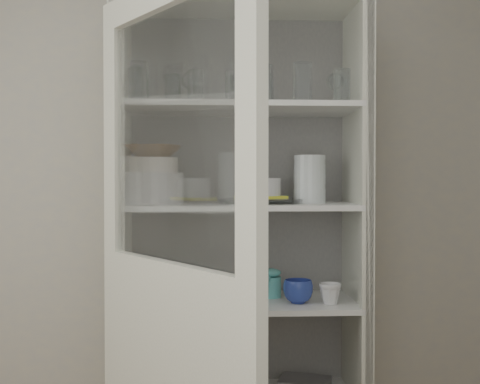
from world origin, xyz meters
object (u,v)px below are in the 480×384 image
(cupboard_door, at_px, (171,334))
(grey_bowl_stack, at_px, (310,179))
(goblet_0, at_px, (191,89))
(glass_platter, at_px, (261,201))
(teal_jar, at_px, (271,285))
(white_ramekin, at_px, (261,187))
(mug_white, at_px, (330,294))
(cream_bowl, at_px, (154,165))
(white_canister, at_px, (167,282))
(goblet_1, at_px, (241,90))
(mug_teal, at_px, (259,287))
(goblet_2, at_px, (238,91))
(yellow_trivet, at_px, (261,197))
(mug_blue, at_px, (298,291))
(measuring_cups, at_px, (202,298))
(plate_stack_back, at_px, (161,189))
(terracotta_bowl, at_px, (154,151))
(pantry_cabinet, at_px, (239,278))
(plate_stack_front, at_px, (154,188))
(goblet_3, at_px, (335,89))

(cupboard_door, relative_size, grey_bowl_stack, 10.00)
(goblet_0, height_order, glass_platter, goblet_0)
(glass_platter, bearing_deg, teal_jar, 42.70)
(white_ramekin, distance_m, mug_white, 0.52)
(cream_bowl, xyz_separation_m, white_canister, (0.04, 0.09, -0.49))
(goblet_1, xyz_separation_m, teal_jar, (0.12, -0.06, -0.83))
(cream_bowl, xyz_separation_m, mug_white, (0.71, -0.06, -0.51))
(mug_teal, bearing_deg, grey_bowl_stack, 11.80)
(cupboard_door, distance_m, goblet_2, 1.14)
(white_canister, bearing_deg, yellow_trivet, -6.13)
(glass_platter, height_order, teal_jar, glass_platter)
(grey_bowl_stack, relative_size, white_canister, 1.47)
(mug_white, bearing_deg, mug_blue, -176.26)
(goblet_2, height_order, mug_teal, goblet_2)
(white_ramekin, relative_size, white_canister, 1.23)
(goblet_2, xyz_separation_m, cream_bowl, (-0.35, -0.15, -0.32))
(cupboard_door, distance_m, goblet_0, 1.13)
(cream_bowl, distance_m, white_ramekin, 0.45)
(measuring_cups, bearing_deg, cream_bowl, 174.38)
(plate_stack_back, relative_size, yellow_trivet, 1.22)
(yellow_trivet, distance_m, measuring_cups, 0.48)
(plate_stack_back, height_order, mug_teal, plate_stack_back)
(cupboard_door, xyz_separation_m, white_canister, (-0.06, 0.64, 0.06))
(plate_stack_back, xyz_separation_m, mug_white, (0.69, -0.24, -0.41))
(terracotta_bowl, relative_size, mug_blue, 1.73)
(plate_stack_back, height_order, terracotta_bowl, terracotta_bowl)
(cream_bowl, bearing_deg, goblet_0, 48.14)
(measuring_cups, bearing_deg, terracotta_bowl, 174.38)
(pantry_cabinet, relative_size, mug_blue, 17.66)
(goblet_2, distance_m, plate_stack_back, 0.54)
(yellow_trivet, height_order, measuring_cups, yellow_trivet)
(goblet_2, xyz_separation_m, yellow_trivet, (0.09, -0.10, -0.45))
(cream_bowl, relative_size, grey_bowl_stack, 0.98)
(goblet_0, height_order, plate_stack_front, goblet_0)
(goblet_0, bearing_deg, white_canister, -146.01)
(goblet_3, bearing_deg, mug_teal, -172.35)
(mug_blue, bearing_deg, mug_white, -4.96)
(yellow_trivet, bearing_deg, mug_blue, -30.31)
(cream_bowl, xyz_separation_m, glass_platter, (0.44, 0.05, -0.15))
(pantry_cabinet, height_order, plate_stack_back, pantry_cabinet)
(goblet_3, bearing_deg, goblet_0, 175.91)
(cupboard_door, xyz_separation_m, plate_stack_back, (-0.09, 0.72, 0.44))
(goblet_0, xyz_separation_m, goblet_2, (0.20, -0.01, -0.01))
(goblet_3, bearing_deg, plate_stack_front, -171.31)
(plate_stack_front, relative_size, mug_white, 2.67)
(plate_stack_front, height_order, white_ramekin, plate_stack_front)
(pantry_cabinet, relative_size, white_canister, 15.46)
(yellow_trivet, relative_size, teal_jar, 1.59)
(cream_bowl, bearing_deg, glass_platter, 6.68)
(goblet_2, relative_size, goblet_3, 0.95)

